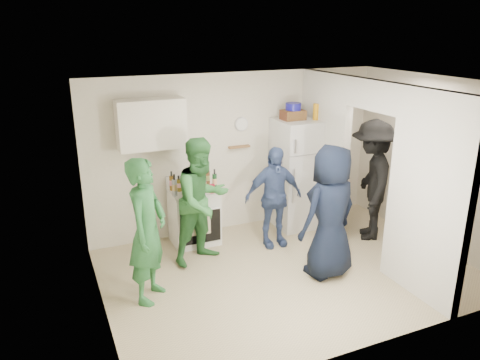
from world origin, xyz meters
The scene contains 39 objects.
floor centered at (0.00, 0.00, 0.00)m, with size 4.80×4.80×0.00m, color #C0B187.
wall_back centered at (0.00, 1.70, 1.25)m, with size 4.80×4.80×0.00m, color silver.
wall_front centered at (0.00, -1.70, 1.25)m, with size 4.80×4.80×0.00m, color silver.
wall_left centered at (-2.40, 0.00, 1.25)m, with size 3.40×3.40×0.00m, color silver.
wall_right centered at (2.40, 0.00, 1.25)m, with size 3.40×3.40×0.00m, color silver.
ceiling centered at (0.00, 0.00, 2.50)m, with size 4.80×4.80×0.00m, color white.
partition_pier_back centered at (1.20, 1.10, 1.25)m, with size 0.12×1.20×2.50m, color silver.
partition_pier_front centered at (1.20, -1.10, 1.25)m, with size 0.12×1.20×2.50m, color silver.
partition_header centered at (1.20, 0.00, 2.30)m, with size 0.12×1.00×0.40m, color silver.
stove centered at (-0.86, 1.37, 0.42)m, with size 0.70×0.59×0.84m, color white.
upper_cabinet centered at (-1.40, 1.52, 1.85)m, with size 0.95×0.34×0.70m, color silver.
fridge centered at (0.90, 1.34, 0.88)m, with size 0.73×0.71×1.76m, color silver.
wicker_basket centered at (0.80, 1.39, 1.84)m, with size 0.35×0.25×0.15m, color brown.
blue_bowl centered at (0.80, 1.39, 1.97)m, with size 0.24×0.24×0.11m, color #17148E.
yellow_cup_stack_top centered at (1.12, 1.24, 1.89)m, with size 0.09×0.09×0.25m, color orange.
wall_clock centered at (0.05, 1.68, 1.70)m, with size 0.22×0.22×0.03m, color white.
spice_shelf centered at (0.00, 1.65, 1.35)m, with size 0.35×0.08×0.03m, color olive.
nook_window centered at (2.38, 0.20, 1.65)m, with size 0.03×0.70×0.80m, color black.
nook_window_frame centered at (2.36, 0.20, 1.65)m, with size 0.04×0.76×0.86m, color white.
nook_valance centered at (2.34, 0.20, 2.00)m, with size 0.04×0.82×0.18m, color white.
yellow_cup_stack_stove centered at (-0.98, 1.15, 0.96)m, with size 0.09×0.09×0.25m, color yellow.
red_cup centered at (-0.64, 1.17, 0.90)m, with size 0.09×0.09×0.12m, color #B90C28.
person_green_left centered at (-1.84, 0.12, 0.88)m, with size 0.64×0.42×1.77m, color #327D43.
person_green_center centered at (-0.93, 0.78, 0.88)m, with size 0.86×0.67×1.77m, color #39823B.
person_denim centered at (0.19, 0.82, 0.76)m, with size 0.89×0.37×1.52m, color #3D5585.
person_navy centered at (0.45, -0.26, 0.88)m, with size 0.86×0.56×1.77m, color black.
person_nook centered at (1.69, 0.48, 0.93)m, with size 1.20×0.69×1.85m, color black.
bottle_a centered at (-1.15, 1.50, 0.98)m, with size 0.07×0.07×0.29m, color #8A601B.
bottle_b centered at (-1.03, 1.28, 0.99)m, with size 0.06×0.06×0.29m, color #20511B.
bottle_c centered at (-0.93, 1.52, 0.96)m, with size 0.06×0.06×0.25m, color silver.
bottle_d centered at (-0.85, 1.33, 0.98)m, with size 0.08×0.08×0.28m, color brown.
bottle_e centered at (-0.78, 1.54, 0.98)m, with size 0.06×0.06×0.27m, color silver.
bottle_f centered at (-0.70, 1.41, 0.97)m, with size 0.07×0.07×0.25m, color #133616.
bottle_g centered at (-0.59, 1.51, 0.99)m, with size 0.08×0.08×0.30m, color brown.
bottle_h centered at (-1.18, 1.25, 1.00)m, with size 0.07×0.07×0.33m, color #949B9F.
bottle_i centered at (-0.81, 1.48, 0.98)m, with size 0.07×0.07×0.28m, color #53290E.
bottle_j centered at (-0.55, 1.29, 1.00)m, with size 0.07×0.07×0.31m, color #194B23.
bottle_k centered at (-1.07, 1.42, 0.96)m, with size 0.08×0.08×0.24m, color olive.
bottle_l centered at (-0.74, 1.23, 0.98)m, with size 0.06×0.06×0.29m, color gray.
Camera 1 is at (-2.84, -4.88, 3.16)m, focal length 35.00 mm.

